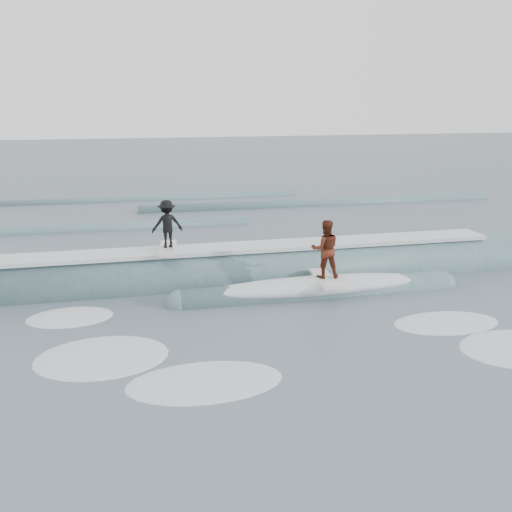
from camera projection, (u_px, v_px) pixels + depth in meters
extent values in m
plane|color=#374551|center=(286.00, 329.00, 15.94)|extent=(160.00, 160.00, 0.00)
cylinder|color=#3C6365|center=(250.00, 278.00, 20.43)|extent=(20.72, 2.17, 2.17)
sphere|color=#3C6365|center=(504.00, 261.00, 22.64)|extent=(2.17, 2.17, 2.17)
cylinder|color=#3C6365|center=(317.00, 294.00, 18.75)|extent=(9.00, 0.98, 0.98)
sphere|color=#3C6365|center=(180.00, 305.00, 17.79)|extent=(0.98, 0.98, 0.98)
sphere|color=#3C6365|center=(441.00, 285.00, 19.71)|extent=(0.98, 0.98, 0.98)
cube|color=white|center=(250.00, 247.00, 20.12)|extent=(18.00, 1.30, 0.14)
ellipsoid|color=white|center=(318.00, 286.00, 18.67)|extent=(7.60, 1.30, 0.60)
cube|color=silver|center=(168.00, 248.00, 19.48)|extent=(0.75, 2.04, 0.10)
imported|color=black|center=(167.00, 224.00, 19.25)|extent=(1.12, 0.74, 1.62)
cube|color=silver|center=(324.00, 278.00, 18.65)|extent=(0.72, 2.04, 0.10)
imported|color=#4B1B0E|center=(325.00, 249.00, 18.38)|extent=(1.01, 0.84, 1.90)
ellipsoid|color=white|center=(70.00, 317.00, 16.80)|extent=(2.02, 1.37, 0.10)
ellipsoid|color=white|center=(102.00, 357.00, 14.23)|extent=(3.12, 2.13, 0.10)
ellipsoid|color=white|center=(446.00, 323.00, 16.38)|extent=(2.85, 1.95, 0.10)
ellipsoid|color=white|center=(205.00, 382.00, 12.99)|extent=(3.13, 2.13, 0.10)
cylinder|color=#3C6365|center=(22.00, 234.00, 27.14)|extent=(22.00, 0.70, 0.70)
cylinder|color=#3C6365|center=(323.00, 205.00, 34.42)|extent=(22.00, 0.80, 0.80)
cylinder|color=#3C6365|center=(127.00, 201.00, 35.72)|extent=(22.00, 0.60, 0.60)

